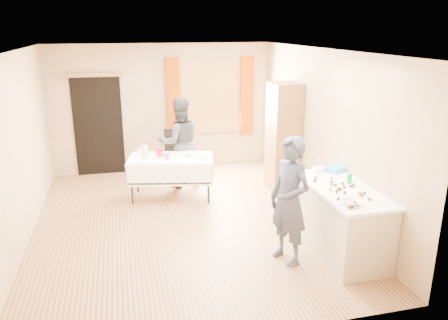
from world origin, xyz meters
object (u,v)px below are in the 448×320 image
object	(u,v)px
cabinet	(283,138)
party_table	(171,174)
woman	(180,142)
chair	(174,163)
girl	(290,201)
counter	(341,220)

from	to	relation	value
cabinet	party_table	bearing A→B (deg)	178.75
cabinet	woman	xyz separation A→B (m)	(-1.80, 0.65, -0.14)
party_table	chair	size ratio (longest dim) A/B	1.66
cabinet	girl	size ratio (longest dim) A/B	1.19
cabinet	counter	xyz separation A→B (m)	(-0.10, -2.41, -0.53)
counter	party_table	distance (m)	3.14
party_table	woman	bearing A→B (deg)	79.31
counter	chair	world-z (taller)	chair
girl	woman	xyz separation A→B (m)	(-0.93, 3.14, 0.02)
cabinet	chair	distance (m)	2.31
cabinet	chair	world-z (taller)	cabinet
counter	woman	size ratio (longest dim) A/B	0.95
cabinet	counter	bearing A→B (deg)	-92.37
counter	girl	world-z (taller)	girl
counter	party_table	xyz separation A→B (m)	(-1.95, 2.46, -0.01)
cabinet	party_table	distance (m)	2.12
chair	party_table	bearing A→B (deg)	-88.94
counter	party_table	size ratio (longest dim) A/B	1.01
counter	cabinet	bearing A→B (deg)	87.63
party_table	girl	xyz separation A→B (m)	(1.18, -2.53, 0.38)
cabinet	chair	bearing A→B (deg)	147.48
counter	chair	size ratio (longest dim) A/B	1.68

